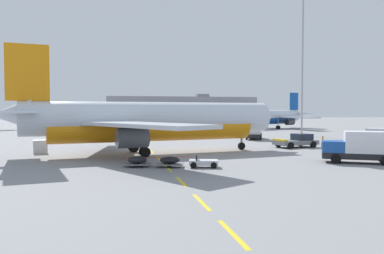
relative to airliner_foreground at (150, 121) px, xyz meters
The scene contains 12 objects.
ground 26.82m from the airliner_foreground, 32.36° to the left, with size 400.00×400.00×0.00m, color gray.
apron_paint_markings 12.01m from the airliner_foreground, 87.95° to the left, with size 8.00×94.65×0.01m.
airliner_foreground is the anchor object (origin of this frame).
pushback_tug 21.64m from the airliner_foreground, 10.67° to the left, with size 6.43×4.05×2.08m.
airliner_far_center 68.29m from the airliner_foreground, 55.13° to the left, with size 28.49×26.96×10.48m.
catering_truck 23.35m from the airliner_foreground, 32.57° to the right, with size 7.29×5.49×3.14m.
ground_power_truck 28.70m from the airliner_foreground, 43.68° to the left, with size 4.95×7.38×3.14m.
baggage_train 11.82m from the airliner_foreground, 86.49° to the right, with size 8.70×3.50×1.14m.
ground_crew_worker 23.64m from the airliner_foreground, ahead, with size 0.47×0.56×1.74m.
uld_cargo_container 13.86m from the airliner_foreground, 165.08° to the left, with size 1.89×1.86×1.60m.
apron_light_mast_far 44.43m from the airliner_foreground, 37.89° to the left, with size 1.80×1.80×29.72m.
terminal_satellite 140.67m from the airliner_foreground, 78.30° to the left, with size 70.11×19.77×13.14m.
Camera 1 is at (13.01, -20.43, 5.21)m, focal length 36.26 mm.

